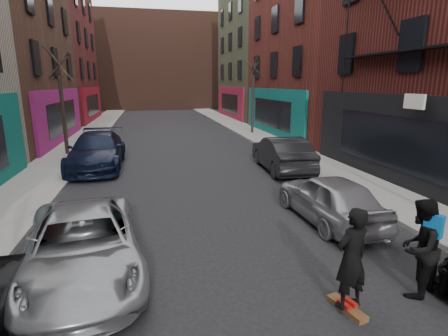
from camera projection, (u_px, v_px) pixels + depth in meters
name	position (u px, v px, depth m)	size (l,w,h in m)	color
sidewalk_left	(96.00, 128.00, 30.62)	(2.50, 84.00, 0.13)	gray
sidewalk_right	(234.00, 125.00, 33.20)	(2.50, 84.00, 0.13)	gray
buildings_right	(421.00, 8.00, 19.52)	(12.00, 56.00, 16.00)	#47281E
building_far	(157.00, 63.00, 54.96)	(40.00, 10.00, 14.00)	#47281E
tree_left_far	(61.00, 93.00, 18.45)	(2.00, 2.00, 6.50)	black
tree_right_far	(253.00, 88.00, 26.67)	(2.00, 2.00, 6.80)	black
parked_left_far	(83.00, 245.00, 7.15)	(2.24, 4.87, 1.35)	gray
parked_left_end	(97.00, 151.00, 16.32)	(2.30, 5.67, 1.65)	black
parked_right_far	(329.00, 198.00, 10.00)	(1.65, 4.11, 1.40)	#93959B
parked_right_end	(282.00, 154.00, 15.85)	(1.66, 4.76, 1.57)	black
skateboard	(347.00, 308.00, 6.13)	(0.22, 0.80, 0.10)	brown
skateboarder	(352.00, 258.00, 5.91)	(0.66, 0.44, 1.82)	black
pedestrian	(419.00, 248.00, 6.42)	(1.14, 1.05, 1.89)	black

